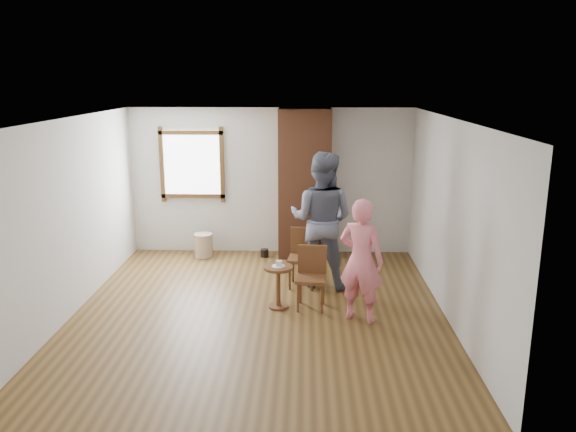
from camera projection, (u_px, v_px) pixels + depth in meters
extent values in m
plane|color=brown|center=(260.00, 312.00, 7.65)|extent=(5.50, 5.50, 0.00)
cube|color=silver|center=(271.00, 181.00, 10.00)|extent=(5.00, 0.04, 2.60)
cube|color=silver|center=(70.00, 218.00, 7.41)|extent=(0.04, 5.50, 2.60)
cube|color=silver|center=(451.00, 221.00, 7.26)|extent=(0.04, 5.50, 2.60)
cube|color=white|center=(257.00, 119.00, 7.02)|extent=(5.00, 5.50, 0.04)
cube|color=brown|center=(192.00, 165.00, 9.93)|extent=(1.14, 0.06, 1.34)
cube|color=white|center=(192.00, 165.00, 9.95)|extent=(1.00, 0.02, 1.20)
cube|color=brown|center=(305.00, 184.00, 9.74)|extent=(0.90, 0.50, 2.60)
cylinder|color=#C9AF91|center=(204.00, 245.00, 9.96)|extent=(0.41, 0.41, 0.42)
cylinder|color=black|center=(265.00, 253.00, 9.96)|extent=(0.15, 0.15, 0.14)
cube|color=brown|center=(302.00, 259.00, 8.47)|extent=(0.46, 0.46, 0.05)
cylinder|color=brown|center=(290.00, 276.00, 8.39)|extent=(0.04, 0.04, 0.44)
cylinder|color=brown|center=(312.00, 277.00, 8.34)|extent=(0.04, 0.04, 0.44)
cylinder|color=brown|center=(293.00, 268.00, 8.71)|extent=(0.04, 0.04, 0.44)
cylinder|color=brown|center=(314.00, 269.00, 8.66)|extent=(0.04, 0.04, 0.44)
cube|color=brown|center=(304.00, 241.00, 8.60)|extent=(0.41, 0.09, 0.44)
cube|color=brown|center=(311.00, 279.00, 7.67)|extent=(0.43, 0.43, 0.05)
cylinder|color=brown|center=(298.00, 297.00, 7.58)|extent=(0.04, 0.04, 0.43)
cylinder|color=brown|center=(322.00, 298.00, 7.55)|extent=(0.04, 0.04, 0.43)
cylinder|color=brown|center=(300.00, 289.00, 7.90)|extent=(0.04, 0.04, 0.43)
cylinder|color=brown|center=(323.00, 290.00, 7.86)|extent=(0.04, 0.04, 0.43)
cube|color=brown|center=(312.00, 260.00, 7.79)|extent=(0.40, 0.07, 0.43)
cylinder|color=brown|center=(278.00, 268.00, 7.65)|extent=(0.40, 0.40, 0.04)
cylinder|color=brown|center=(278.00, 288.00, 7.72)|extent=(0.06, 0.06, 0.54)
cylinder|color=brown|center=(278.00, 306.00, 7.79)|extent=(0.28, 0.28, 0.03)
cylinder|color=white|center=(278.00, 266.00, 7.65)|extent=(0.18, 0.18, 0.01)
cube|color=silver|center=(279.00, 264.00, 7.64)|extent=(0.08, 0.07, 0.06)
imported|color=#121A32|center=(321.00, 220.00, 8.42)|extent=(1.19, 1.05, 2.06)
imported|color=pink|center=(361.00, 260.00, 7.22)|extent=(0.71, 0.62, 1.63)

